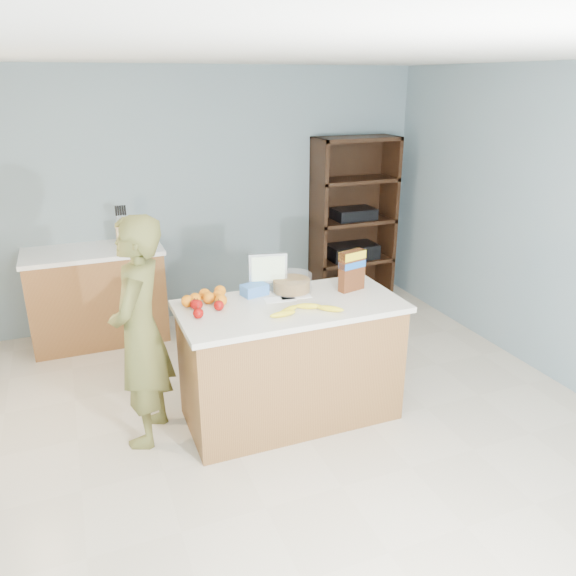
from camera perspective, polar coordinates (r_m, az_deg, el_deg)
name	(u,v)px	position (r m, az deg, el deg)	size (l,w,h in m)	color
floor	(306,437)	(4.09, 1.87, -14.88)	(4.50, 5.00, 0.02)	beige
walls	(309,206)	(3.41, 2.19, 8.37)	(4.52, 5.02, 2.51)	gray
counter_peninsula	(291,366)	(4.11, 0.26, -7.89)	(1.56, 0.76, 0.90)	brown
back_cabinet	(98,295)	(5.59, -18.75, -0.69)	(1.24, 0.62, 0.90)	brown
shelving_unit	(351,223)	(6.31, 6.44, 6.58)	(0.90, 0.40, 1.80)	black
person	(140,333)	(3.84, -14.77, -4.44)	(0.58, 0.38, 1.59)	brown
knife_block	(123,235)	(5.42, -16.41, 5.23)	(0.12, 0.10, 0.31)	tan
envelopes	(288,298)	(4.00, -0.02, -1.00)	(0.36, 0.16, 0.00)	white
bananas	(303,310)	(3.75, 1.50, -2.21)	(0.51, 0.23, 0.04)	yellow
apples	(202,307)	(3.80, -8.69, -1.91)	(0.23, 0.23, 0.07)	#8E0806
oranges	(208,297)	(3.95, -8.13, -0.91)	(0.34, 0.26, 0.08)	orange
blue_carton	(254,290)	(4.05, -3.43, -0.17)	(0.18, 0.12, 0.08)	blue
salad_bowl	(291,284)	(4.12, 0.36, 0.46)	(0.30, 0.30, 0.13)	#267219
tv	(268,270)	(4.10, -2.05, 1.86)	(0.28, 0.12, 0.28)	silver
cereal_box	(352,268)	(4.12, 6.52, 2.08)	(0.21, 0.12, 0.30)	#592B14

